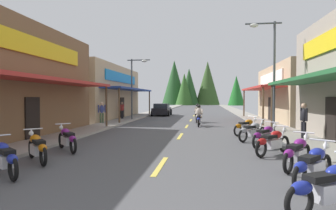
{
  "coord_description": "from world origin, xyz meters",
  "views": [
    {
      "loc": [
        1.36,
        -0.84,
        2.06
      ],
      "look_at": [
        -3.3,
        33.63,
        1.17
      ],
      "focal_mm": 30.06,
      "sensor_mm": 36.0,
      "label": 1
    }
  ],
  "objects": [
    {
      "name": "streetlamp_left",
      "position": [
        -5.0,
        24.08,
        3.69
      ],
      "size": [
        2.08,
        0.3,
        5.58
      ],
      "color": "#474C51",
      "rests_on": "ground"
    },
    {
      "name": "sidewalk_left",
      "position": [
        -5.95,
        32.06,
        0.06
      ],
      "size": [
        2.01,
        94.13,
        0.12
      ],
      "primitive_type": "cube",
      "color": "#9E9991",
      "rests_on": "ground"
    },
    {
      "name": "rider_cruising_trailing",
      "position": [
        0.66,
        22.7,
        0.66
      ],
      "size": [
        0.6,
        2.14,
        1.57
      ],
      "rotation": [
        0.0,
        0.0,
        1.52
      ],
      "color": "black",
      "rests_on": "ground"
    },
    {
      "name": "motorcycle_parked_right_1",
      "position": [
        3.86,
        6.11,
        0.49
      ],
      "size": [
        1.47,
        1.69,
        1.04
      ],
      "rotation": [
        0.0,
        0.0,
        0.86
      ],
      "color": "black",
      "rests_on": "ground"
    },
    {
      "name": "motorcycle_parked_left_2",
      "position": [
        -3.99,
        7.47,
        0.49
      ],
      "size": [
        1.6,
        1.57,
        1.04
      ],
      "rotation": [
        0.0,
        0.0,
        2.37
      ],
      "color": "black",
      "rests_on": "ground"
    },
    {
      "name": "motorcycle_parked_left_3",
      "position": [
        -3.96,
        9.37,
        0.49
      ],
      "size": [
        1.56,
        1.61,
        1.04
      ],
      "rotation": [
        0.0,
        0.0,
        2.34
      ],
      "color": "black",
      "rests_on": "ground"
    },
    {
      "name": "sidewalk_right",
      "position": [
        5.95,
        32.06,
        0.06
      ],
      "size": [
        2.01,
        94.13,
        0.12
      ],
      "primitive_type": "cube",
      "color": "gray",
      "rests_on": "ground"
    },
    {
      "name": "treeline_backdrop",
      "position": [
        -3.61,
        82.26,
        5.92
      ],
      "size": [
        23.68,
        11.79,
        13.31
      ],
      "color": "#325023",
      "rests_on": "ground"
    },
    {
      "name": "streetlamp_right",
      "position": [
        5.04,
        16.4,
        4.23
      ],
      "size": [
        2.08,
        0.3,
        6.54
      ],
      "color": "#474C51",
      "rests_on": "ground"
    },
    {
      "name": "motorcycle_parked_right_0",
      "position": [
        3.54,
        4.43,
        0.49
      ],
      "size": [
        1.9,
        1.17,
        1.04
      ],
      "rotation": [
        0.0,
        0.0,
        0.53
      ],
      "color": "black",
      "rests_on": "ground"
    },
    {
      "name": "centerline_dashes",
      "position": [
        0.0,
        37.23,
        0.01
      ],
      "size": [
        0.16,
        72.51,
        0.01
      ],
      "color": "#E0C64C",
      "rests_on": "ground"
    },
    {
      "name": "storefront_left_far",
      "position": [
        -10.76,
        26.29,
        2.59
      ],
      "size": [
        9.5,
        13.59,
        5.18
      ],
      "color": "tan",
      "rests_on": "ground"
    },
    {
      "name": "ground",
      "position": [
        0.0,
        32.06,
        -0.05
      ],
      "size": [
        9.88,
        94.13,
        0.1
      ],
      "primitive_type": "cube",
      "color": "#4C4C4F"
    },
    {
      "name": "pedestrian_waiting",
      "position": [
        -6.42,
        24.63,
        0.97
      ],
      "size": [
        0.35,
        0.55,
        1.67
      ],
      "rotation": [
        0.0,
        0.0,
        6.0
      ],
      "color": "black",
      "rests_on": "ground"
    },
    {
      "name": "motorcycle_parked_left_1",
      "position": [
        -3.91,
        5.89,
        0.49
      ],
      "size": [
        1.76,
        1.38,
        1.04
      ],
      "rotation": [
        0.0,
        0.0,
        2.49
      ],
      "color": "black",
      "rests_on": "ground"
    },
    {
      "name": "motorcycle_parked_right_3",
      "position": [
        3.75,
        9.64,
        0.49
      ],
      "size": [
        1.56,
        1.61,
        1.04
      ],
      "rotation": [
        0.0,
        0.0,
        0.8
      ],
      "color": "black",
      "rests_on": "ground"
    },
    {
      "name": "storefront_right_far",
      "position": [
        10.31,
        24.65,
        2.42
      ],
      "size": [
        8.6,
        11.6,
        4.83
      ],
      "color": "tan",
      "rests_on": "ground"
    },
    {
      "name": "parked_car_curbside",
      "position": [
        -3.74,
        31.49,
        0.69
      ],
      "size": [
        2.15,
        4.34,
        1.4
      ],
      "rotation": [
        0.0,
        0.0,
        1.6
      ],
      "color": "black",
      "rests_on": "ground"
    },
    {
      "name": "motorcycle_parked_right_6",
      "position": [
        3.57,
        15.01,
        0.49
      ],
      "size": [
        1.6,
        1.56,
        1.04
      ],
      "rotation": [
        0.0,
        0.0,
        0.77
      ],
      "color": "black",
      "rests_on": "ground"
    },
    {
      "name": "motorcycle_parked_right_5",
      "position": [
        3.57,
        12.93,
        0.49
      ],
      "size": [
        1.58,
        1.59,
        1.04
      ],
      "rotation": [
        0.0,
        0.0,
        0.79
      ],
      "color": "black",
      "rests_on": "ground"
    },
    {
      "name": "motorcycle_parked_right_4",
      "position": [
        3.85,
        11.33,
        0.49
      ],
      "size": [
        1.43,
        1.72,
        1.04
      ],
      "rotation": [
        0.0,
        0.0,
        0.88
      ],
      "color": "black",
      "rests_on": "ground"
    },
    {
      "name": "motorcycle_parked_right_2",
      "position": [
        3.99,
        7.67,
        0.49
      ],
      "size": [
        1.31,
        1.81,
        1.04
      ],
      "rotation": [
        0.0,
        0.0,
        0.96
      ],
      "color": "black",
      "rests_on": "ground"
    },
    {
      "name": "pedestrian_strolling",
      "position": [
        6.02,
        13.35,
        1.06
      ],
      "size": [
        0.33,
        0.56,
        1.81
      ],
      "rotation": [
        0.0,
        0.0,
        0.21
      ],
      "color": "black",
      "rests_on": "ground"
    },
    {
      "name": "pedestrian_by_shop",
      "position": [
        -6.64,
        20.02,
        1.02
      ],
      "size": [
        0.52,
        0.39,
        1.75
      ],
      "rotation": [
        0.0,
        0.0,
        2.03
      ],
      "color": "#3F593F",
      "rests_on": "ground"
    },
    {
      "name": "rider_cruising_lead",
      "position": [
        0.87,
        19.6,
        0.66
      ],
      "size": [
        0.6,
        2.14,
        1.57
      ],
      "rotation": [
        0.0,
        0.0,
        1.55
      ],
      "color": "black",
      "rests_on": "ground"
    }
  ]
}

